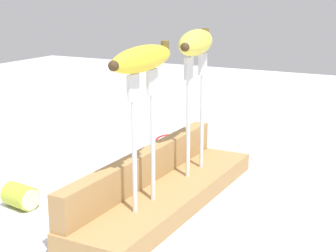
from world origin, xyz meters
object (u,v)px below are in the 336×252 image
banana_raised_right (196,42)px  fork_stand_right (195,104)px  fork_fallen_near (248,150)px  banana_chunk_far (21,196)px  wire_coil (177,139)px  fork_stand_left (144,128)px  banana_raised_left (143,59)px

banana_raised_right → fork_stand_right: bearing=12.5°
fork_fallen_near → banana_chunk_far: bearing=154.5°
fork_stand_right → banana_raised_right: banana_raised_right is taller
fork_stand_right → wire_coil: 0.34m
banana_raised_right → wire_coil: (0.26, 0.17, -0.25)m
fork_stand_left → banana_raised_right: (0.17, -0.00, 0.11)m
banana_raised_left → banana_raised_right: banana_raised_right is taller
banana_chunk_far → fork_fallen_near: bearing=-25.5°
banana_chunk_far → fork_stand_left: bearing=-79.9°
fork_fallen_near → fork_stand_left: bearing=178.5°
banana_raised_left → banana_chunk_far: bearing=100.1°
banana_raised_left → fork_stand_right: bearing=0.0°
banana_raised_left → fork_fallen_near: 0.48m
banana_raised_right → wire_coil: size_ratio=1.66×
fork_stand_left → fork_stand_right: (0.17, 0.00, 0.00)m
banana_raised_left → wire_coil: size_ratio=1.67×
fork_stand_right → banana_raised_right: size_ratio=1.21×
banana_raised_left → banana_chunk_far: 0.31m
fork_stand_right → banana_chunk_far: fork_stand_right is taller
banana_raised_right → banana_chunk_far: (-0.21, 0.21, -0.23)m
fork_stand_right → banana_chunk_far: (-0.21, 0.21, -0.13)m
fork_fallen_near → wire_coil: (0.01, 0.18, -0.00)m
fork_stand_left → banana_raised_right: bearing=-0.0°
banana_raised_right → banana_chunk_far: size_ratio=2.93×
fork_stand_left → banana_raised_left: 0.10m
fork_stand_right → banana_raised_left: size_ratio=1.20×
banana_raised_right → wire_coil: 0.40m
banana_raised_left → banana_chunk_far: (-0.04, 0.21, -0.23)m
banana_raised_left → wire_coil: banana_raised_left is taller
banana_raised_right → fork_fallen_near: 0.35m
fork_stand_left → fork_fallen_near: bearing=-1.5°
fork_stand_left → banana_chunk_far: 0.25m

